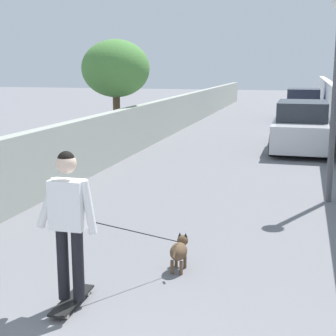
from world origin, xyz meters
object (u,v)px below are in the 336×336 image
(tree_left_near, at_px, (116,69))
(dog, at_px, (179,250))
(skateboard, at_px, (72,300))
(car_near, at_px, (301,127))
(car_far, at_px, (303,106))
(person_skateboarder, at_px, (68,214))

(tree_left_near, relative_size, dog, 2.19)
(skateboard, height_order, car_near, car_near)
(tree_left_near, relative_size, car_near, 0.80)
(dog, xyz_separation_m, car_near, (10.32, -1.44, 0.44))
(dog, height_order, car_near, car_near)
(car_far, bearing_deg, tree_left_near, 151.46)
(person_skateboarder, xyz_separation_m, car_far, (20.69, -2.35, -0.35))
(car_near, bearing_deg, tree_left_near, 104.01)
(tree_left_near, distance_m, skateboard, 11.01)
(dog, bearing_deg, person_skateboarder, 144.80)
(tree_left_near, height_order, car_near, tree_left_near)
(tree_left_near, height_order, car_far, tree_left_near)
(tree_left_near, height_order, person_skateboarder, tree_left_near)
(skateboard, distance_m, car_near, 11.87)
(tree_left_near, relative_size, car_far, 0.86)
(person_skateboarder, bearing_deg, car_near, -11.46)
(car_far, bearing_deg, dog, 175.74)
(car_far, bearing_deg, car_near, -180.00)
(person_skateboarder, bearing_deg, skateboard, 90.00)
(tree_left_near, bearing_deg, dog, -154.38)
(person_skateboarder, relative_size, car_near, 0.39)
(person_skateboarder, distance_m, dog, 1.77)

